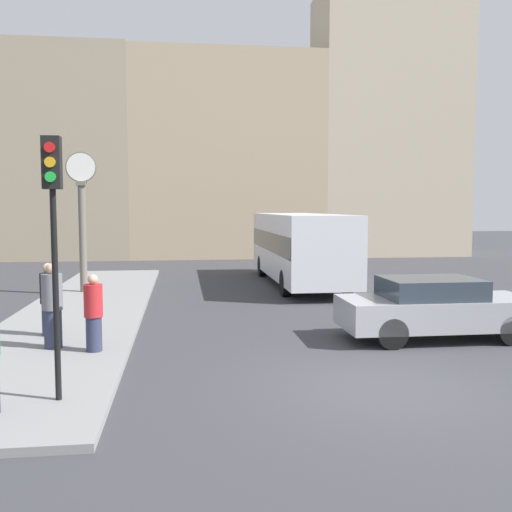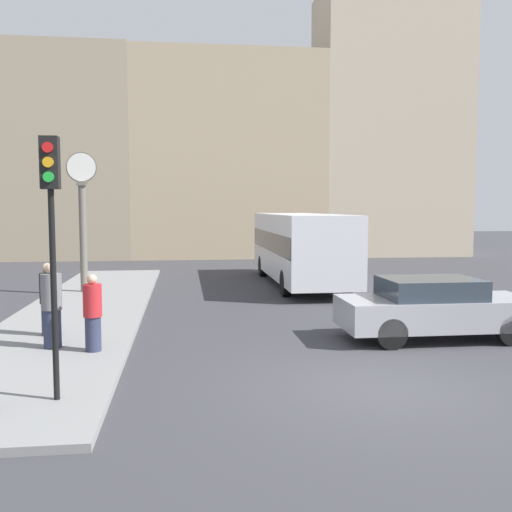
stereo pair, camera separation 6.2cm
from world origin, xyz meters
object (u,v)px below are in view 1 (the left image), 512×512
at_px(street_clock, 82,216).
at_px(sedan_car, 436,308).
at_px(pedestrian_grey_jacket, 52,306).
at_px(pedestrian_red_top, 94,313).
at_px(traffic_light_near, 53,213).
at_px(pedestrian_black_jacket, 48,300).
at_px(bus_distant, 299,244).

bearing_deg(street_clock, sedan_car, -40.72).
distance_m(street_clock, pedestrian_grey_jacket, 8.26).
relative_size(pedestrian_grey_jacket, pedestrian_red_top, 1.12).
xyz_separation_m(street_clock, pedestrian_red_top, (1.60, -8.45, -1.81)).
height_order(sedan_car, traffic_light_near, traffic_light_near).
bearing_deg(pedestrian_black_jacket, sedan_car, -6.21).
bearing_deg(traffic_light_near, street_clock, 97.56).
distance_m(traffic_light_near, pedestrian_red_top, 3.54).
relative_size(bus_distant, pedestrian_red_top, 5.97).
bearing_deg(traffic_light_near, bus_distant, 64.00).
bearing_deg(pedestrian_grey_jacket, bus_distant, 53.73).
height_order(sedan_car, bus_distant, bus_distant).
xyz_separation_m(traffic_light_near, pedestrian_grey_jacket, (-0.79, 3.31, -1.92)).
distance_m(bus_distant, pedestrian_grey_jacket, 12.11).
xyz_separation_m(sedan_car, street_clock, (-9.07, 7.81, 1.98)).
xyz_separation_m(bus_distant, pedestrian_grey_jacket, (-7.16, -9.75, -0.59)).
bearing_deg(pedestrian_black_jacket, traffic_light_near, -75.90).
bearing_deg(sedan_car, street_clock, 139.28).
xyz_separation_m(traffic_light_near, pedestrian_black_jacket, (-1.13, 4.50, -1.97)).
relative_size(sedan_car, pedestrian_grey_jacket, 2.51).
xyz_separation_m(bus_distant, traffic_light_near, (-6.37, -13.06, 1.33)).
distance_m(pedestrian_grey_jacket, pedestrian_red_top, 0.96).
height_order(sedan_car, pedestrian_grey_jacket, pedestrian_grey_jacket).
height_order(street_clock, pedestrian_red_top, street_clock).
bearing_deg(pedestrian_black_jacket, street_clock, 93.16).
height_order(pedestrian_grey_jacket, pedestrian_red_top, pedestrian_grey_jacket).
distance_m(bus_distant, pedestrian_black_jacket, 11.40).
bearing_deg(street_clock, pedestrian_red_top, -79.30).
xyz_separation_m(pedestrian_grey_jacket, pedestrian_red_top, (0.87, -0.40, -0.09)).
bearing_deg(pedestrian_black_jacket, pedestrian_grey_jacket, -73.88).
relative_size(sedan_car, traffic_light_near, 1.12).
bearing_deg(pedestrian_grey_jacket, pedestrian_red_top, -24.39).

